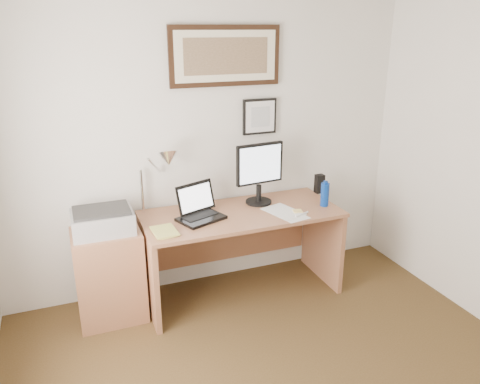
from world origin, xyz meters
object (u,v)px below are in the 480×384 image
side_cabinet (110,275)px  desk (238,234)px  laptop (199,211)px  lcd_monitor (259,171)px  water_bottle (325,195)px  book (153,234)px  printer (102,221)px

side_cabinet → desk: desk is taller
laptop → lcd_monitor: lcd_monitor is taller
lcd_monitor → side_cabinet: bearing=-176.2°
water_bottle → laptop: size_ratio=0.49×
water_bottle → book: bearing=-177.9°
book → lcd_monitor: lcd_monitor is taller
lcd_monitor → printer: bearing=-176.6°
water_bottle → lcd_monitor: 0.58m
side_cabinet → book: book is taller
water_bottle → lcd_monitor: lcd_monitor is taller
side_cabinet → book: (0.32, -0.22, 0.39)m
side_cabinet → desk: size_ratio=0.46×
desk → laptop: 0.46m
side_cabinet → printer: bearing=141.0°
water_bottle → printer: size_ratio=0.45×
book → printer: bearing=144.8°
laptop → lcd_monitor: (0.57, 0.12, 0.23)m
laptop → printer: bearing=176.5°
desk → printer: 1.12m
book → printer: (-0.33, 0.23, 0.06)m
water_bottle → desk: water_bottle is taller
water_bottle → printer: water_bottle is taller
desk → side_cabinet: bearing=-178.1°
laptop → printer: laptop is taller
laptop → book: bearing=-155.3°
book → water_bottle: bearing=2.1°
book → laptop: 0.45m
desk → lcd_monitor: (0.21, 0.05, 0.53)m
water_bottle → laptop: laptop is taller
desk → book: bearing=-161.2°
book → desk: 0.83m
desk → lcd_monitor: bearing=13.2°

